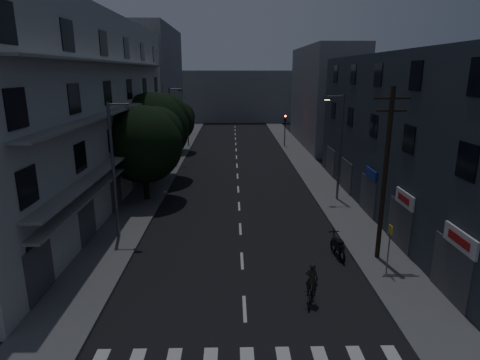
{
  "coord_description": "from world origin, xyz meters",
  "views": [
    {
      "loc": [
        -0.49,
        -13.1,
        9.8
      ],
      "look_at": [
        0.0,
        12.0,
        3.0
      ],
      "focal_mm": 30.0,
      "sensor_mm": 36.0,
      "label": 1
    }
  ],
  "objects_px": {
    "bus_stop_sign": "(389,241)",
    "motorcycle": "(338,248)",
    "utility_pole": "(385,172)",
    "cyclist": "(311,290)"
  },
  "relations": [
    {
      "from": "bus_stop_sign",
      "to": "cyclist",
      "type": "height_order",
      "value": "bus_stop_sign"
    },
    {
      "from": "motorcycle",
      "to": "cyclist",
      "type": "relative_size",
      "value": 1.11
    },
    {
      "from": "bus_stop_sign",
      "to": "cyclist",
      "type": "distance_m",
      "value": 4.96
    },
    {
      "from": "bus_stop_sign",
      "to": "cyclist",
      "type": "relative_size",
      "value": 1.31
    },
    {
      "from": "bus_stop_sign",
      "to": "motorcycle",
      "type": "height_order",
      "value": "bus_stop_sign"
    },
    {
      "from": "motorcycle",
      "to": "utility_pole",
      "type": "bearing_deg",
      "value": -15.84
    },
    {
      "from": "bus_stop_sign",
      "to": "motorcycle",
      "type": "relative_size",
      "value": 1.18
    },
    {
      "from": "motorcycle",
      "to": "cyclist",
      "type": "bearing_deg",
      "value": -122.8
    },
    {
      "from": "utility_pole",
      "to": "bus_stop_sign",
      "type": "height_order",
      "value": "utility_pole"
    },
    {
      "from": "cyclist",
      "to": "motorcycle",
      "type": "bearing_deg",
      "value": 81.05
    }
  ]
}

